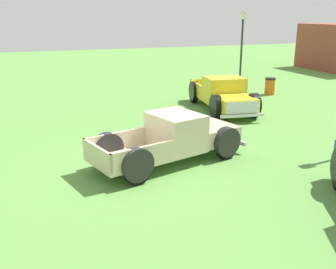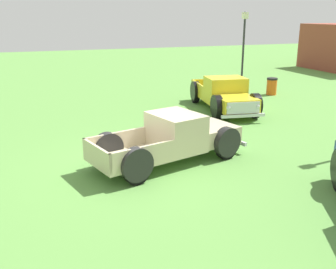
{
  "view_description": "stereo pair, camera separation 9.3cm",
  "coord_description": "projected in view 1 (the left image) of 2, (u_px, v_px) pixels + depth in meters",
  "views": [
    {
      "loc": [
        10.7,
        -3.02,
        4.4
      ],
      "look_at": [
        0.16,
        0.91,
        0.9
      ],
      "focal_mm": 41.65,
      "sensor_mm": 36.0,
      "label": 1
    },
    {
      "loc": [
        10.73,
        -2.94,
        4.4
      ],
      "look_at": [
        0.16,
        0.91,
        0.9
      ],
      "focal_mm": 41.65,
      "sensor_mm": 36.0,
      "label": 2
    }
  ],
  "objects": [
    {
      "name": "ground_plane",
      "position": [
        138.0,
        164.0,
        11.89
      ],
      "size": [
        80.0,
        80.0,
        0.0
      ],
      "primitive_type": "plane",
      "color": "#5B9342"
    },
    {
      "name": "pickup_truck_behind_left",
      "position": [
        224.0,
        95.0,
        18.1
      ],
      "size": [
        5.44,
        2.69,
        1.6
      ],
      "color": "yellow",
      "rests_on": "ground_plane"
    },
    {
      "name": "trash_can",
      "position": [
        270.0,
        86.0,
        22.0
      ],
      "size": [
        0.59,
        0.59,
        0.95
      ],
      "color": "orange",
      "rests_on": "ground_plane"
    },
    {
      "name": "pickup_truck_foreground",
      "position": [
        177.0,
        138.0,
        12.03
      ],
      "size": [
        3.02,
        5.21,
        1.5
      ],
      "color": "#C6B793",
      "rests_on": "ground_plane"
    },
    {
      "name": "lamp_post_far",
      "position": [
        241.0,
        50.0,
        22.67
      ],
      "size": [
        0.36,
        0.36,
        4.54
      ],
      "color": "#2D2D33",
      "rests_on": "ground_plane"
    }
  ]
}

